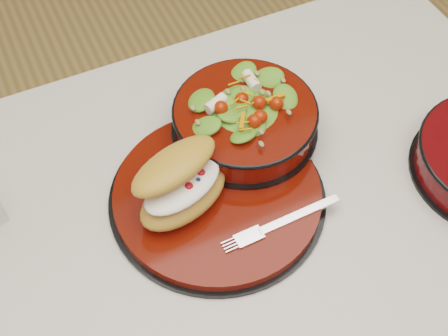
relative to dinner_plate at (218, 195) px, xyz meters
name	(u,v)px	position (x,y,z in m)	size (l,w,h in m)	color
room	(158,5)	(-0.07, -0.04, 0.39)	(4.02, 4.02, 2.62)	#A07540
dinner_plate	(218,195)	(0.00, 0.00, 0.00)	(0.31, 0.31, 0.02)	black
salad_bowl	(245,115)	(0.08, 0.09, 0.04)	(0.22, 0.22, 0.09)	black
croissant	(181,183)	(-0.05, 0.01, 0.05)	(0.16, 0.13, 0.09)	gold
fork	(284,221)	(0.06, -0.08, 0.01)	(0.16, 0.02, 0.00)	silver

